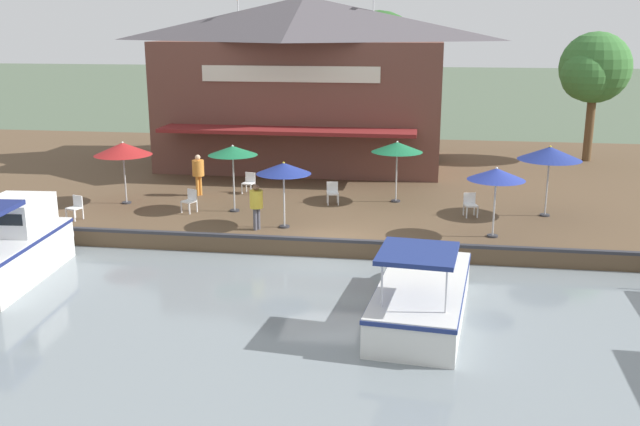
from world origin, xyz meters
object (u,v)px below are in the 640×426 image
cafe_chair_mid_patio (190,200)px  motorboat_mid_row (15,245)px  cafe_chair_facing_river (470,204)px  cafe_chair_beside_entrance (333,192)px  cafe_chair_under_first_umbrella (76,206)px  tree_upstream_bank (375,57)px  motorboat_far_downstream (424,289)px  cafe_chair_far_corner_seat (249,182)px  patio_umbrella_near_quay_edge (284,169)px  tree_downstream_bank (593,70)px  patio_umbrella_mid_patio_right (233,151)px  person_mid_patio (198,170)px  waterfront_restaurant (305,80)px  person_at_quay_edge (256,202)px  patio_umbrella_back_row (123,149)px  patio_umbrella_mid_patio_left (550,153)px  patio_umbrella_far_corner (496,174)px  patio_umbrella_by_entrance (397,147)px

cafe_chair_mid_patio → motorboat_mid_row: 6.86m
cafe_chair_facing_river → cafe_chair_beside_entrance: bearing=-102.2°
cafe_chair_under_first_umbrella → cafe_chair_facing_river: bearing=100.2°
cafe_chair_facing_river → tree_upstream_bank: 13.72m
motorboat_far_downstream → cafe_chair_far_corner_seat: bearing=-144.5°
patio_umbrella_near_quay_edge → tree_downstream_bank: bearing=138.3°
cafe_chair_mid_patio → tree_downstream_bank: size_ratio=0.13×
cafe_chair_under_first_umbrella → patio_umbrella_mid_patio_right: bearing=110.0°
patio_umbrella_mid_patio_right → person_mid_patio: size_ratio=1.49×
waterfront_restaurant → cafe_chair_far_corner_seat: (7.11, -1.16, -3.65)m
tree_downstream_bank → person_at_quay_edge: bearing=-42.7°
cafe_chair_mid_patio → person_mid_patio: 2.74m
tree_downstream_bank → person_mid_patio: bearing=-59.2°
cafe_chair_facing_river → motorboat_far_downstream: size_ratio=0.13×
motorboat_mid_row → patio_umbrella_back_row: bearing=175.3°
patio_umbrella_mid_patio_left → patio_umbrella_back_row: patio_umbrella_mid_patio_left is taller
motorboat_far_downstream → tree_downstream_bank: bearing=158.1°
motorboat_far_downstream → cafe_chair_under_first_umbrella: bearing=-113.1°
waterfront_restaurant → motorboat_far_downstream: bearing=19.5°
cafe_chair_facing_river → cafe_chair_beside_entrance: same height
patio_umbrella_far_corner → cafe_chair_mid_patio: size_ratio=2.76×
motorboat_mid_row → tree_upstream_bank: 21.64m
person_at_quay_edge → motorboat_mid_row: (3.97, -6.48, -0.62)m
person_at_quay_edge → patio_umbrella_mid_patio_left: bearing=108.5°
patio_umbrella_by_entrance → tree_upstream_bank: (-10.29, -1.70, 2.96)m
person_mid_patio → patio_umbrella_near_quay_edge: bearing=46.7°
patio_umbrella_near_quay_edge → cafe_chair_far_corner_seat: 5.69m
patio_umbrella_mid_patio_right → person_mid_patio: patio_umbrella_mid_patio_right is taller
cafe_chair_far_corner_seat → motorboat_far_downstream: bearing=35.5°
cafe_chair_far_corner_seat → person_mid_patio: bearing=-69.3°
patio_umbrella_mid_patio_left → cafe_chair_far_corner_seat: (-1.95, -11.60, -1.84)m
patio_umbrella_by_entrance → cafe_chair_beside_entrance: bearing=-74.5°
cafe_chair_beside_entrance → patio_umbrella_mid_patio_right: bearing=-63.8°
patio_umbrella_far_corner → person_at_quay_edge: (0.35, -7.89, -1.12)m
patio_umbrella_mid_patio_right → tree_downstream_bank: bearing=129.7°
patio_umbrella_far_corner → cafe_chair_facing_river: (-2.54, -0.61, -1.63)m
patio_umbrella_back_row → person_mid_patio: 3.15m
patio_umbrella_mid_patio_left → patio_umbrella_by_entrance: (-1.34, -5.51, -0.14)m
waterfront_restaurant → motorboat_mid_row: waterfront_restaurant is taller
patio_umbrella_mid_patio_right → patio_umbrella_back_row: bearing=-97.0°
patio_umbrella_mid_patio_right → motorboat_far_downstream: bearing=44.5°
waterfront_restaurant → cafe_chair_facing_river: 12.79m
patio_umbrella_mid_patio_left → cafe_chair_facing_river: size_ratio=3.06×
cafe_chair_beside_entrance → patio_umbrella_by_entrance: bearing=105.5°
cafe_chair_mid_patio → cafe_chair_under_first_umbrella: size_ratio=1.00×
waterfront_restaurant → patio_umbrella_near_quay_edge: (11.98, 1.31, -2.06)m
person_mid_patio → cafe_chair_under_first_umbrella: bearing=-37.4°
patio_umbrella_back_row → tree_downstream_bank: 23.07m
patio_umbrella_back_row → patio_umbrella_mid_patio_left: bearing=91.8°
patio_umbrella_mid_patio_left → patio_umbrella_by_entrance: bearing=-103.7°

